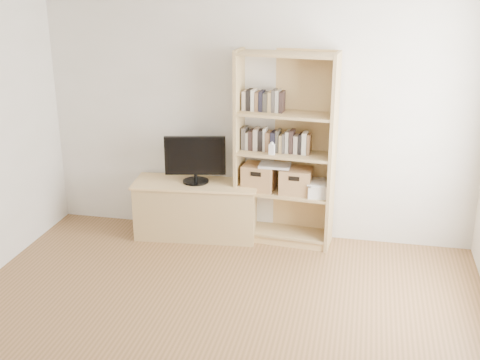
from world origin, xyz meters
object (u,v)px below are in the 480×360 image
(bookshelf, at_px, (285,150))
(baby_monitor, at_px, (272,149))
(basket_right, at_px, (296,181))
(television, at_px, (195,160))
(basket_left, at_px, (259,177))
(laptop, at_px, (275,165))
(tv_stand, at_px, (197,210))

(bookshelf, xyz_separation_m, baby_monitor, (-0.12, -0.10, 0.03))
(basket_right, bearing_deg, television, -175.53)
(basket_left, height_order, laptop, laptop)
(television, distance_m, laptop, 0.83)
(basket_left, distance_m, laptop, 0.22)
(television, bearing_deg, baby_monitor, -15.26)
(basket_left, bearing_deg, television, -168.16)
(baby_monitor, relative_size, basket_left, 0.33)
(bookshelf, height_order, basket_left, bookshelf)
(tv_stand, relative_size, basket_left, 3.92)
(basket_left, bearing_deg, baby_monitor, -33.83)
(bookshelf, bearing_deg, laptop, -170.79)
(baby_monitor, height_order, laptop, baby_monitor)
(tv_stand, height_order, baby_monitor, baby_monitor)
(laptop, bearing_deg, basket_right, -2.88)
(television, distance_m, basket_right, 1.06)
(baby_monitor, distance_m, basket_right, 0.43)
(bookshelf, bearing_deg, television, -171.43)
(bookshelf, distance_m, laptop, 0.19)
(baby_monitor, xyz_separation_m, basket_left, (-0.15, 0.12, -0.34))
(bookshelf, bearing_deg, basket_right, -2.60)
(basket_left, bearing_deg, basket_right, 0.33)
(tv_stand, height_order, basket_right, basket_right)
(television, xyz_separation_m, laptop, (0.83, 0.05, -0.02))
(basket_left, xyz_separation_m, basket_right, (0.39, -0.03, -0.00))
(basket_right, bearing_deg, laptop, 179.91)
(laptop, bearing_deg, basket_left, 170.79)
(bookshelf, xyz_separation_m, television, (-0.93, -0.06, -0.14))
(tv_stand, relative_size, television, 2.01)
(basket_left, bearing_deg, laptop, -3.27)
(bookshelf, relative_size, television, 3.16)
(bookshelf, height_order, television, bookshelf)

